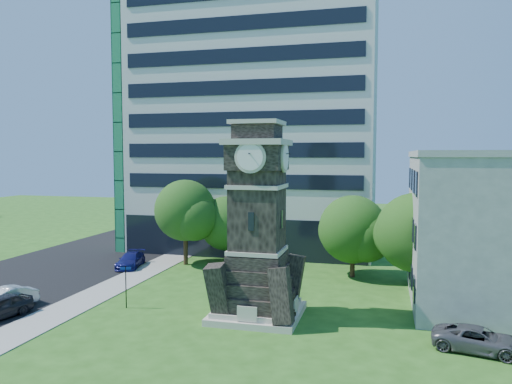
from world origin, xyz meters
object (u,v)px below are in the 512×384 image
(park_bench, at_px, (282,314))
(clock_tower, at_px, (257,233))
(street_sign, at_px, (126,282))
(car_street_mid, at_px, (3,299))
(car_east_lot, at_px, (479,340))
(car_street_north, at_px, (131,260))

(park_bench, bearing_deg, clock_tower, 170.87)
(street_sign, bearing_deg, clock_tower, -18.29)
(car_street_mid, distance_m, car_east_lot, 28.93)
(car_street_north, height_order, park_bench, car_street_north)
(clock_tower, distance_m, car_east_lot, 13.55)
(clock_tower, height_order, car_street_north, clock_tower)
(clock_tower, bearing_deg, car_street_mid, -170.10)
(car_street_north, bearing_deg, street_sign, -74.70)
(car_street_mid, relative_size, park_bench, 2.57)
(car_street_mid, height_order, car_east_lot, car_street_mid)
(car_street_north, height_order, street_sign, street_sign)
(car_street_mid, xyz_separation_m, street_sign, (7.61, 2.36, 1.07))
(clock_tower, xyz_separation_m, car_street_north, (-14.54, 10.45, -4.63))
(car_east_lot, relative_size, street_sign, 1.62)
(car_east_lot, height_order, park_bench, car_east_lot)
(car_street_north, bearing_deg, car_street_mid, -110.33)
(clock_tower, relative_size, street_sign, 4.32)
(clock_tower, distance_m, park_bench, 5.16)
(clock_tower, height_order, car_street_mid, clock_tower)
(clock_tower, xyz_separation_m, street_sign, (-8.86, -0.52, -3.51))
(park_bench, bearing_deg, street_sign, -168.84)
(car_street_mid, xyz_separation_m, car_east_lot, (28.93, 0.23, -0.06))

